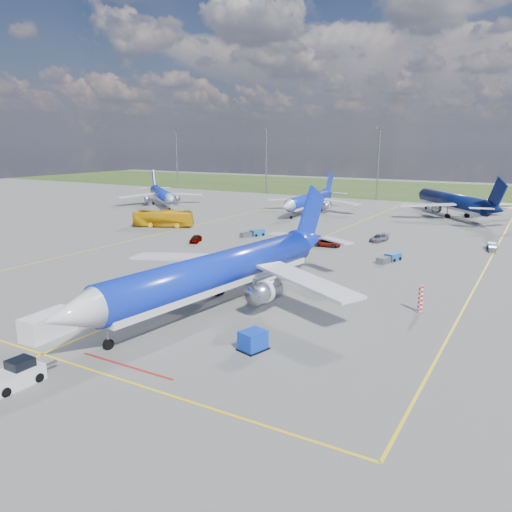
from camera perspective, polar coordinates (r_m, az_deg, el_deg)
The scene contains 19 objects.
ground at distance 61.20m, azimuth -8.13°, elevation -4.42°, with size 400.00×400.00×0.00m, color #5C5C59.
grass_strip at distance 199.80m, azimuth 19.73°, elevation 7.01°, with size 400.00×80.00×0.01m, color #2D4719.
taxiway_lines at distance 83.82m, azimuth 3.75°, elevation 0.44°, with size 60.25×160.00×0.02m.
floodlight_masts at distance 157.93m, azimuth 20.88°, elevation 10.11°, with size 202.20×0.50×22.70m.
warning_post at distance 57.10m, azimuth 18.29°, elevation -4.67°, with size 0.50×0.50×3.00m, color red.
bg_jet_nw at distance 147.93m, azimuth -10.67°, elevation 5.71°, with size 26.79×35.16×9.21m, color #0D28C1, non-canonical shape.
bg_jet_nnw at distance 131.23m, azimuth 6.10°, elevation 4.95°, with size 27.32×35.86×9.39m, color #0D28C1, non-canonical shape.
bg_jet_n at distance 133.35m, azimuth 21.42°, elevation 4.26°, with size 31.07×40.78×10.68m, color #081343, non-canonical shape.
main_airliner at distance 56.77m, azimuth -4.16°, elevation -5.72°, with size 34.49×45.27×11.86m, color #0D28C1, non-canonical shape.
pushback_tug at distance 43.08m, azimuth -25.77°, elevation -12.19°, with size 2.25×5.76×1.94m.
uld_container at distance 44.97m, azimuth -0.36°, elevation -9.62°, with size 1.76×2.20×1.76m, color #0E39C5.
service_van at distance 51.78m, azimuth -22.63°, elevation -7.25°, with size 2.29×5.20×2.29m, color white.
apron_bus at distance 110.39m, azimuth -10.57°, elevation 4.24°, with size 3.03×12.96×3.61m, color #EDAF0D.
service_car_a at distance 92.38m, azimuth -6.91°, elevation 1.97°, with size 1.59×3.95×1.35m, color #999999.
service_car_b at distance 88.85m, azimuth 8.21°, elevation 1.47°, with size 2.12×4.59×1.28m, color #999999.
service_car_c at distance 95.29m, azimuth 13.89°, elevation 2.02°, with size 1.88×4.61×1.34m, color #999999.
baggage_tug_w at distance 79.84m, azimuth 15.02°, elevation -0.21°, with size 2.78×5.46×1.19m.
baggage_tug_c at distance 97.64m, azimuth -0.30°, elevation 2.59°, with size 3.32×5.31×1.16m.
baggage_tug_e at distance 94.42m, azimuth 25.38°, elevation 0.93°, with size 1.85×4.82×1.06m.
Camera 1 is at (36.57, -45.58, 18.17)m, focal length 35.00 mm.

